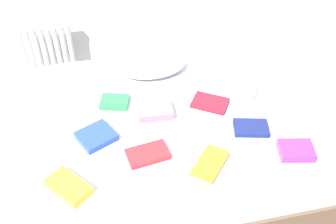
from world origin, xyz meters
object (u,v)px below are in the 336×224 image
Objects in this scene: textbook_orange at (210,163)px; textbook_navy at (251,128)px; textbook_purple at (296,150)px; radiator at (47,49)px; textbook_blue at (96,136)px; textbook_pink at (155,110)px; bed at (170,142)px; pillow at (151,65)px; textbook_green at (115,102)px; textbook_red at (148,154)px; textbook_white at (244,90)px; textbook_maroon at (210,103)px; textbook_yellow at (69,187)px.

textbook_orange is 0.39m from textbook_navy.
radiator is at bearing 142.35° from textbook_purple.
textbook_pink reaches higher than textbook_blue.
pillow is (-0.02, 0.50, 0.31)m from bed.
textbook_orange is 1.37× the size of textbook_green.
textbook_red is 1.39× the size of textbook_white.
textbook_red is at bearing -179.15° from textbook_purple.
textbook_orange is (0.13, -0.46, 0.26)m from bed.
textbook_red is at bearing 156.09° from textbook_white.
textbook_navy is at bearing 138.31° from textbook_purple.
textbook_blue is 1.05m from textbook_white.
textbook_purple is at bearing -39.84° from textbook_navy.
textbook_white is 0.61m from textbook_purple.
textbook_white is 0.82× the size of textbook_navy.
pillow reaches higher than textbook_red.
pillow is 2.36× the size of textbook_navy.
textbook_white is (1.35, -1.08, 0.15)m from radiator.
bed is at bearing 49.40° from textbook_red.
textbook_white is 0.75× the size of textbook_maroon.
textbook_yellow is (-0.17, -0.35, 0.01)m from textbook_blue.
textbook_white is at bearing -33.36° from pillow.
bed is 0.46m from textbook_red.
textbook_pink reaches higher than textbook_maroon.
textbook_blue is 0.34m from textbook_red.
pillow reaches higher than radiator.
textbook_maroon reaches higher than bed.
radiator reaches higher than textbook_pink.
bed is 0.84m from textbook_purple.
textbook_navy is at bearing -23.36° from textbook_pink.
textbook_maroon is at bearing 79.76° from textbook_yellow.
pillow is at bearing 136.88° from textbook_navy.
textbook_white is at bearing -12.65° from textbook_blue.
textbook_red reaches higher than textbook_maroon.
pillow is 0.76m from textbook_blue.
radiator reaches higher than textbook_green.
textbook_green is at bearing 165.46° from textbook_navy.
radiator is at bearing 166.24° from textbook_maroon.
textbook_red reaches higher than textbook_orange.
textbook_white is 1.33m from textbook_yellow.
textbook_blue is 0.83× the size of textbook_orange.
textbook_maroon is 0.63m from textbook_green.
textbook_green is 0.87× the size of textbook_navy.
textbook_navy is (0.46, -0.24, 0.27)m from bed.
textbook_green is (-0.88, 0.06, 0.00)m from textbook_white.
textbook_navy is (0.79, -0.42, -0.00)m from textbook_green.
radiator reaches higher than textbook_blue.
textbook_navy is at bearing -48.99° from radiator.
pillow reaches higher than textbook_yellow.
textbook_blue is at bearing 101.56° from textbook_orange.
textbook_maroon is (0.93, 0.51, -0.01)m from textbook_yellow.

